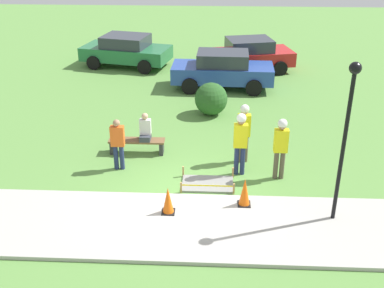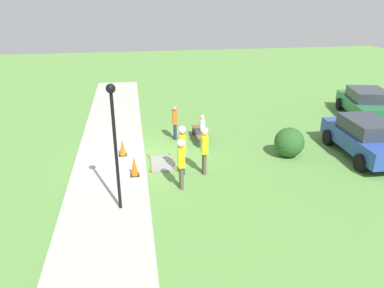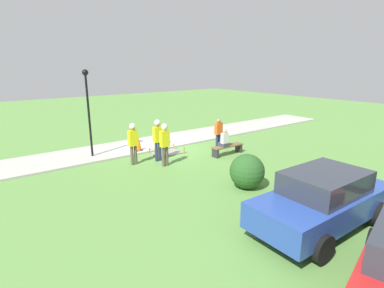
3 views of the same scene
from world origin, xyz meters
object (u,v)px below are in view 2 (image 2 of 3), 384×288
traffic_cone_near_patch (122,147)px  parked_car_green (367,103)px  person_seated_on_bench (201,126)px  bystander_in_orange_shirt (175,121)px  park_bench (199,134)px  traffic_cone_far_patch (134,166)px  worker_supervisor (181,159)px  lamppost_near (114,131)px  parked_car_blue (364,137)px  worker_trainee (182,145)px  worker_assistant (204,146)px

traffic_cone_near_patch → parked_car_green: parked_car_green is taller
person_seated_on_bench → bystander_in_orange_shirt: size_ratio=0.55×
bystander_in_orange_shirt → park_bench: bearing=71.0°
parked_car_green → traffic_cone_near_patch: bearing=-63.2°
parked_car_green → traffic_cone_far_patch: bearing=-54.8°
worker_supervisor → parked_car_green: size_ratio=0.40×
lamppost_near → parked_car_blue: bearing=105.1°
traffic_cone_near_patch → worker_trainee: size_ratio=0.37×
traffic_cone_far_patch → worker_assistant: size_ratio=0.41×
worker_trainee → bystander_in_orange_shirt: size_ratio=1.20×
person_seated_on_bench → worker_assistant: worker_assistant is taller
person_seated_on_bench → worker_assistant: 3.15m
traffic_cone_near_patch → park_bench: (-1.35, 3.53, -0.12)m
bystander_in_orange_shirt → lamppost_near: 6.65m
worker_trainee → lamppost_near: (2.28, -2.33, 1.55)m
worker_supervisor → parked_car_green: 12.90m
traffic_cone_far_patch → worker_trainee: 1.96m
worker_trainee → parked_car_green: 12.19m
traffic_cone_far_patch → worker_trainee: bearing=91.9°
worker_assistant → bystander_in_orange_shirt: size_ratio=1.17×
traffic_cone_near_patch → person_seated_on_bench: size_ratio=0.82×
park_bench → worker_trainee: worker_trainee is taller
lamppost_near → parked_car_green: 15.43m
park_bench → bystander_in_orange_shirt: size_ratio=1.11×
traffic_cone_near_patch → worker_assistant: bearing=56.7°
park_bench → worker_assistant: worker_assistant is taller
park_bench → person_seated_on_bench: bearing=9.9°
lamppost_near → parked_car_blue: 10.67m
traffic_cone_near_patch → parked_car_blue: bearing=81.8°
traffic_cone_near_patch → park_bench: size_ratio=0.41×
worker_assistant → parked_car_blue: worker_assistant is taller
person_seated_on_bench → parked_car_green: 9.97m
person_seated_on_bench → traffic_cone_far_patch: bearing=-45.9°
lamppost_near → worker_supervisor: bearing=118.0°
traffic_cone_far_patch → park_bench: size_ratio=0.43×
park_bench → lamppost_near: (5.53, -3.57, 2.40)m
traffic_cone_far_patch → person_seated_on_bench: person_seated_on_bench is taller
worker_supervisor → worker_assistant: 1.43m
park_bench → person_seated_on_bench: (0.29, 0.05, 0.49)m
person_seated_on_bench → parked_car_blue: 6.99m
bystander_in_orange_shirt → parked_car_blue: size_ratio=0.36×
traffic_cone_near_patch → bystander_in_orange_shirt: bearing=125.3°
park_bench → worker_trainee: size_ratio=0.92×
bystander_in_orange_shirt → parked_car_green: 10.97m
worker_trainee → traffic_cone_far_patch: bearing=-88.1°
parked_car_green → bystander_in_orange_shirt: bearing=-68.8°
traffic_cone_far_patch → person_seated_on_bench: (-3.03, 3.12, 0.34)m
traffic_cone_near_patch → traffic_cone_far_patch: bearing=13.2°
traffic_cone_far_patch → park_bench: bearing=137.2°
worker_trainee → lamppost_near: bearing=-45.7°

